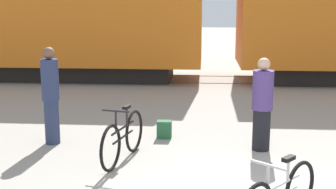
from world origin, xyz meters
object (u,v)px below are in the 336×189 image
person_in_purple (262,105)px  backpack (164,129)px  bicycle_black (123,138)px  person_in_navy (51,95)px

person_in_purple → backpack: bearing=-41.0°
bicycle_black → backpack: (0.57, 1.35, -0.22)m
bicycle_black → person_in_purple: 2.50m
bicycle_black → backpack: 1.48m
person_in_purple → backpack: 1.98m
person_in_navy → backpack: bearing=76.0°
bicycle_black → backpack: size_ratio=5.06×
bicycle_black → person_in_purple: (2.35, 0.75, 0.43)m
person_in_navy → person_in_purple: size_ratio=1.09×
person_in_purple → backpack: person_in_purple is taller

